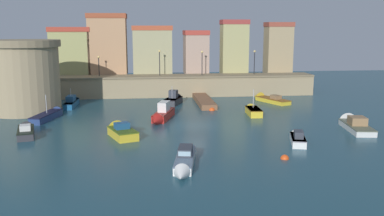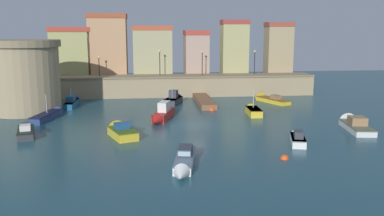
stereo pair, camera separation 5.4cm
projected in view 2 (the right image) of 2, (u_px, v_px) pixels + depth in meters
The scene contains 22 objects.
ground_plane at pixel (193, 125), 43.62m from camera, with size 108.68×108.68×0.00m, color #1E4756.
quay_wall at pixel (178, 85), 62.94m from camera, with size 40.60×4.22×3.08m.
old_town_backdrop at pixel (151, 48), 65.48m from camera, with size 37.57×5.06×9.33m.
fortress_tower at pixel (24, 76), 49.90m from camera, with size 8.75×8.75×8.61m.
pier_dock at pixel (204, 101), 56.54m from camera, with size 1.95×10.28×0.70m.
quay_lamp_0 at pixel (99, 62), 61.05m from camera, with size 0.32×0.32×2.94m.
quay_lamp_1 at pixel (160, 59), 61.91m from camera, with size 0.32×0.32×3.74m.
quay_lamp_2 at pixel (202, 59), 62.61m from camera, with size 0.32×0.32×3.60m.
quay_lamp_3 at pixel (255, 58), 63.46m from camera, with size 0.32×0.32×3.63m.
moored_boat_0 at pixel (162, 114), 46.22m from camera, with size 3.21×6.83×2.12m.
moored_boat_1 at pixel (73, 102), 54.78m from camera, with size 1.29×6.63×2.57m.
moored_boat_2 at pixel (50, 115), 47.20m from camera, with size 2.84×7.17×3.00m.
moored_boat_3 at pixel (297, 138), 37.01m from camera, with size 2.26×4.55×1.47m.
moored_boat_4 at pixel (268, 99), 58.07m from camera, with size 4.21×6.93×1.59m.
moored_boat_5 at pixel (184, 162), 30.31m from camera, with size 2.38×6.96×1.50m.
moored_boat_6 at pixel (253, 110), 49.35m from camera, with size 1.56×4.64×3.20m.
moored_boat_7 at pixel (120, 131), 39.26m from camera, with size 3.39×5.16×1.83m.
moored_boat_8 at pixel (174, 99), 56.47m from camera, with size 3.23×5.30×2.83m.
moored_boat_9 at pixel (26, 130), 39.76m from camera, with size 2.57×5.47×1.52m.
moored_boat_10 at pixel (353, 124), 42.47m from camera, with size 2.95×7.24×1.98m.
mooring_buoy_0 at pixel (285, 159), 32.37m from camera, with size 0.66×0.66×0.66m, color #EA4C19.
mooring_buoy_1 at pixel (212, 110), 51.72m from camera, with size 0.75×0.75×0.75m, color #EA4C19.
Camera 2 is at (-4.77, -42.26, 9.84)m, focal length 39.34 mm.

